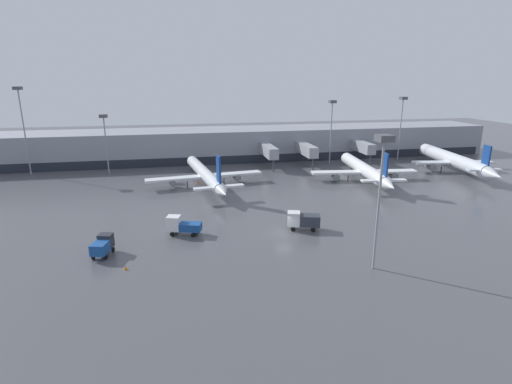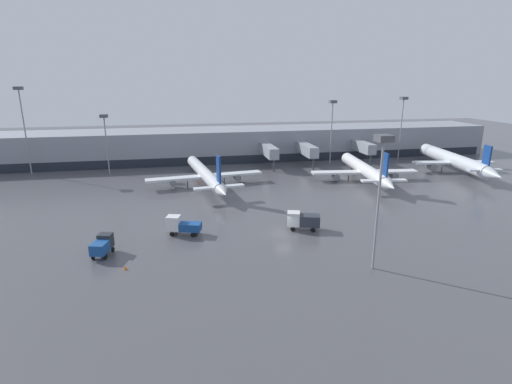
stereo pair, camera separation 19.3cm
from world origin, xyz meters
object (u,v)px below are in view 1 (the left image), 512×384
object	(u,v)px
traffic_cone_1	(198,182)
apron_light_mast_1	(21,107)
service_truck_0	(303,220)
service_truck_2	(182,225)
parked_jet_0	(453,160)
parked_jet_2	(364,170)
traffic_cone_2	(436,168)
apron_light_mast_2	(402,111)
apron_light_mast_0	(382,164)
apron_light_mast_3	(332,114)
apron_light_mast_4	(104,126)
parked_jet_1	(205,174)
traffic_cone_3	(125,268)
service_truck_3	(103,245)

from	to	relation	value
traffic_cone_1	apron_light_mast_1	size ratio (longest dim) A/B	0.04
service_truck_0	apron_light_mast_1	world-z (taller)	apron_light_mast_1
service_truck_2	apron_light_mast_1	world-z (taller)	apron_light_mast_1
parked_jet_0	parked_jet_2	world-z (taller)	parked_jet_0
traffic_cone_2	apron_light_mast_2	size ratio (longest dim) A/B	0.03
parked_jet_0	apron_light_mast_0	xyz separation A→B (m)	(-46.26, -46.80, 10.59)
traffic_cone_1	apron_light_mast_3	bearing A→B (deg)	21.92
apron_light_mast_0	apron_light_mast_4	bearing A→B (deg)	123.48
service_truck_2	traffic_cone_1	distance (m)	31.20
apron_light_mast_2	apron_light_mast_3	xyz separation A→B (m)	(-22.03, -1.18, -0.45)
apron_light_mast_3	parked_jet_2	bearing A→B (deg)	-87.42
traffic_cone_1	parked_jet_2	bearing A→B (deg)	-6.57
parked_jet_1	traffic_cone_1	xyz separation A→B (m)	(-1.54, 1.94, -2.25)
service_truck_2	apron_light_mast_0	bearing A→B (deg)	161.68
parked_jet_1	service_truck_2	size ratio (longest dim) A/B	6.51
service_truck_0	traffic_cone_3	distance (m)	28.08
service_truck_3	apron_light_mast_0	world-z (taller)	apron_light_mast_0
traffic_cone_3	traffic_cone_2	bearing A→B (deg)	30.38
parked_jet_2	apron_light_mast_2	distance (m)	32.16
apron_light_mast_1	apron_light_mast_2	xyz separation A→B (m)	(101.44, -1.43, -2.19)
service_truck_0	apron_light_mast_4	size ratio (longest dim) A/B	0.37
service_truck_0	parked_jet_2	bearing A→B (deg)	-113.78
parked_jet_0	traffic_cone_3	bearing A→B (deg)	126.12
parked_jet_1	service_truck_2	bearing A→B (deg)	160.64
traffic_cone_1	traffic_cone_3	size ratio (longest dim) A/B	1.36
service_truck_0	traffic_cone_1	world-z (taller)	service_truck_0
parked_jet_0	parked_jet_1	size ratio (longest dim) A/B	1.07
traffic_cone_2	apron_light_mast_3	xyz separation A→B (m)	(-25.19, 12.88, 13.75)
apron_light_mast_1	traffic_cone_1	bearing A→B (deg)	-23.63
service_truck_2	traffic_cone_3	size ratio (longest dim) A/B	10.11
parked_jet_2	apron_light_mast_2	bearing A→B (deg)	-38.47
service_truck_2	traffic_cone_2	world-z (taller)	service_truck_2
parked_jet_0	apron_light_mast_1	bearing A→B (deg)	88.39
service_truck_2	apron_light_mast_0	world-z (taller)	apron_light_mast_0
service_truck_0	apron_light_mast_2	distance (m)	68.18
parked_jet_0	service_truck_2	size ratio (longest dim) A/B	6.95
parked_jet_0	service_truck_0	world-z (taller)	parked_jet_0
traffic_cone_3	apron_light_mast_1	xyz separation A→B (m)	(-29.43, 59.57, 16.41)
service_truck_2	traffic_cone_2	xyz separation A→B (m)	(67.76, 33.40, -1.26)
parked_jet_0	service_truck_3	world-z (taller)	parked_jet_0
service_truck_3	traffic_cone_1	world-z (taller)	service_truck_3
parked_jet_1	apron_light_mast_0	distance (m)	50.21
apron_light_mast_4	parked_jet_0	bearing A→B (deg)	-10.12
service_truck_0	apron_light_mast_4	xyz separation A→B (m)	(-36.62, 47.52, 10.44)
service_truck_0	apron_light_mast_3	size ratio (longest dim) A/B	0.31
traffic_cone_3	traffic_cone_1	bearing A→B (deg)	74.24
service_truck_0	traffic_cone_2	size ratio (longest dim) A/B	9.56
traffic_cone_1	apron_light_mast_0	bearing A→B (deg)	-67.67
parked_jet_0	traffic_cone_3	world-z (taller)	parked_jet_0
apron_light_mast_0	apron_light_mast_2	bearing A→B (deg)	57.52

